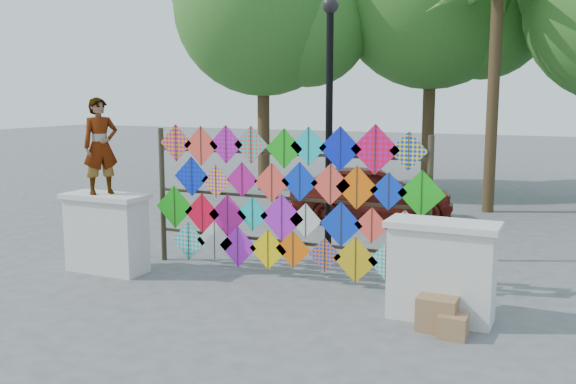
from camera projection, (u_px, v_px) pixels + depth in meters
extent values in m
plane|color=slate|center=(260.00, 288.00, 9.55)|extent=(80.00, 80.00, 0.00)
cube|color=silver|center=(107.00, 235.00, 10.40)|extent=(1.30, 0.55, 1.20)
cube|color=silver|center=(105.00, 196.00, 10.30)|extent=(1.40, 0.65, 0.08)
cube|color=silver|center=(441.00, 274.00, 8.17)|extent=(1.30, 0.55, 1.20)
cube|color=silver|center=(443.00, 225.00, 8.07)|extent=(1.40, 0.65, 0.08)
cylinder|color=#30291B|center=(163.00, 195.00, 11.05)|extent=(0.09, 0.09, 2.30)
cylinder|color=#30291B|center=(429.00, 216.00, 9.15)|extent=(0.09, 0.09, 2.30)
cube|color=#30291B|center=(283.00, 241.00, 10.19)|extent=(4.60, 0.04, 0.04)
cube|color=#30291B|center=(283.00, 198.00, 10.08)|extent=(4.60, 0.04, 0.04)
cube|color=#30291B|center=(283.00, 154.00, 9.98)|extent=(4.60, 0.04, 0.04)
cube|color=gold|center=(176.00, 143.00, 10.72)|extent=(0.62, 0.01, 0.62)
cube|color=#30291B|center=(176.00, 143.00, 10.70)|extent=(0.01, 0.01, 0.61)
cube|color=#FF4737|center=(201.00, 146.00, 10.52)|extent=(0.65, 0.01, 0.65)
cube|color=#30291B|center=(201.00, 146.00, 10.51)|extent=(0.01, 0.01, 0.64)
cube|color=#AF1BD0|center=(226.00, 144.00, 10.32)|extent=(0.62, 0.01, 0.62)
cube|color=#30291B|center=(226.00, 144.00, 10.30)|extent=(0.01, 0.01, 0.61)
cube|color=#0CC3C5|center=(251.00, 145.00, 10.13)|extent=(0.60, 0.01, 0.60)
cube|color=#30291B|center=(251.00, 145.00, 10.11)|extent=(0.01, 0.01, 0.59)
cube|color=#14A915|center=(284.00, 148.00, 9.89)|extent=(0.63, 0.01, 0.63)
cube|color=#30291B|center=(284.00, 149.00, 9.88)|extent=(0.01, 0.01, 0.61)
cube|color=#0CC3C5|center=(308.00, 146.00, 9.72)|extent=(0.60, 0.01, 0.60)
cube|color=#30291B|center=(308.00, 146.00, 9.71)|extent=(0.01, 0.01, 0.59)
cube|color=#081CCD|center=(340.00, 149.00, 9.51)|extent=(0.67, 0.01, 0.67)
cube|color=#30291B|center=(340.00, 149.00, 9.50)|extent=(0.01, 0.01, 0.66)
cube|color=#B91180|center=(375.00, 150.00, 9.28)|extent=(0.74, 0.01, 0.74)
cube|color=#30291B|center=(375.00, 150.00, 9.27)|extent=(0.01, 0.01, 0.73)
cube|color=yellow|center=(409.00, 151.00, 9.08)|extent=(0.56, 0.01, 0.56)
cube|color=#30291B|center=(408.00, 151.00, 9.07)|extent=(0.01, 0.01, 0.55)
cube|color=#0932D1|center=(192.00, 176.00, 10.63)|extent=(0.66, 0.01, 0.66)
cube|color=#30291B|center=(191.00, 176.00, 10.62)|extent=(0.01, 0.01, 0.65)
cube|color=#AF1BD0|center=(216.00, 181.00, 10.44)|extent=(0.54, 0.01, 0.54)
cube|color=#30291B|center=(216.00, 181.00, 10.43)|extent=(0.01, 0.01, 0.53)
cube|color=#B91180|center=(242.00, 180.00, 10.23)|extent=(0.56, 0.01, 0.56)
cube|color=#30291B|center=(242.00, 180.00, 10.22)|extent=(0.01, 0.01, 0.55)
cube|color=#FF4737|center=(272.00, 183.00, 10.02)|extent=(0.62, 0.01, 0.62)
cube|color=#30291B|center=(271.00, 183.00, 10.01)|extent=(0.01, 0.01, 0.61)
cube|color=#0932D1|center=(300.00, 182.00, 9.82)|extent=(0.62, 0.01, 0.62)
cube|color=#30291B|center=(299.00, 182.00, 9.80)|extent=(0.01, 0.01, 0.60)
cube|color=#FF4737|center=(330.00, 184.00, 9.61)|extent=(0.63, 0.01, 0.63)
cube|color=#30291B|center=(330.00, 184.00, 9.60)|extent=(0.01, 0.01, 0.62)
cube|color=#F86007|center=(357.00, 188.00, 9.44)|extent=(0.66, 0.01, 0.66)
cube|color=#30291B|center=(357.00, 188.00, 9.43)|extent=(0.01, 0.01, 0.65)
cube|color=#0932D1|center=(388.00, 191.00, 9.24)|extent=(0.56, 0.01, 0.56)
cube|color=#30291B|center=(388.00, 192.00, 9.23)|extent=(0.01, 0.01, 0.55)
cube|color=#14A915|center=(421.00, 194.00, 9.05)|extent=(0.69, 0.01, 0.69)
cube|color=#30291B|center=(421.00, 194.00, 9.04)|extent=(0.01, 0.01, 0.68)
cube|color=#14A915|center=(175.00, 207.00, 10.81)|extent=(0.73, 0.01, 0.73)
cube|color=#30291B|center=(174.00, 207.00, 10.80)|extent=(0.01, 0.01, 0.72)
cube|color=red|center=(202.00, 213.00, 10.59)|extent=(0.67, 0.01, 0.67)
cube|color=#30291B|center=(202.00, 213.00, 10.58)|extent=(0.01, 0.01, 0.66)
cube|color=#B91180|center=(228.00, 216.00, 10.39)|extent=(0.70, 0.01, 0.70)
cube|color=#30291B|center=(227.00, 216.00, 10.38)|extent=(0.01, 0.01, 0.69)
cube|color=#0CC3C5|center=(252.00, 214.00, 10.19)|extent=(0.55, 0.01, 0.55)
cube|color=#30291B|center=(252.00, 214.00, 10.18)|extent=(0.01, 0.01, 0.54)
cube|color=#AF1BD0|center=(282.00, 218.00, 9.98)|extent=(0.75, 0.01, 0.75)
cube|color=#30291B|center=(281.00, 218.00, 9.97)|extent=(0.01, 0.01, 0.74)
cube|color=silver|center=(306.00, 220.00, 9.82)|extent=(0.54, 0.01, 0.54)
cube|color=#30291B|center=(305.00, 221.00, 9.81)|extent=(0.01, 0.01, 0.53)
cube|color=#0932D1|center=(341.00, 224.00, 9.58)|extent=(0.68, 0.01, 0.68)
cube|color=#30291B|center=(341.00, 225.00, 9.57)|extent=(0.01, 0.01, 0.67)
cube|color=#FF4737|center=(372.00, 225.00, 9.38)|extent=(0.54, 0.01, 0.54)
cube|color=#30291B|center=(371.00, 226.00, 9.37)|extent=(0.01, 0.01, 0.53)
cube|color=yellow|center=(405.00, 230.00, 9.18)|extent=(0.58, 0.01, 0.58)
cube|color=#30291B|center=(404.00, 230.00, 9.17)|extent=(0.01, 0.01, 0.57)
cube|color=silver|center=(189.00, 241.00, 10.73)|extent=(0.65, 0.01, 0.65)
cube|color=#30291B|center=(188.00, 241.00, 10.72)|extent=(0.01, 0.01, 0.64)
cube|color=silver|center=(215.00, 241.00, 10.52)|extent=(0.68, 0.01, 0.68)
cube|color=#30291B|center=(214.00, 241.00, 10.51)|extent=(0.01, 0.01, 0.66)
cube|color=#AF1BD0|center=(238.00, 247.00, 10.34)|extent=(0.68, 0.01, 0.68)
cube|color=#30291B|center=(238.00, 247.00, 10.33)|extent=(0.01, 0.01, 0.66)
cube|color=yellow|center=(268.00, 250.00, 10.12)|extent=(0.65, 0.01, 0.65)
cube|color=#30291B|center=(268.00, 250.00, 10.11)|extent=(0.01, 0.01, 0.64)
cube|color=#F86007|center=(293.00, 249.00, 9.93)|extent=(0.59, 0.01, 0.59)
cube|color=#30291B|center=(293.00, 250.00, 9.92)|extent=(0.01, 0.01, 0.58)
cube|color=#0932D1|center=(325.00, 255.00, 9.72)|extent=(0.53, 0.01, 0.53)
cube|color=#30291B|center=(324.00, 255.00, 9.71)|extent=(0.01, 0.01, 0.52)
cube|color=gold|center=(356.00, 260.00, 9.52)|extent=(0.70, 0.01, 0.70)
cube|color=#30291B|center=(355.00, 260.00, 9.51)|extent=(0.01, 0.01, 0.69)
cube|color=#0CC3C5|center=(386.00, 262.00, 9.32)|extent=(0.55, 0.01, 0.55)
cube|color=#30291B|center=(386.00, 262.00, 9.31)|extent=(0.01, 0.01, 0.54)
cube|color=silver|center=(422.00, 264.00, 9.10)|extent=(0.57, 0.01, 0.57)
cube|color=#30291B|center=(421.00, 264.00, 9.09)|extent=(0.01, 0.01, 0.56)
cylinder|color=#4D3721|center=(264.00, 126.00, 19.21)|extent=(0.36, 0.36, 3.85)
sphere|color=#295C1D|center=(263.00, 6.00, 18.68)|extent=(5.20, 5.20, 5.20)
sphere|color=#295C1D|center=(308.00, 24.00, 18.49)|extent=(3.64, 3.64, 3.64)
cylinder|color=#4D3721|center=(428.00, 122.00, 19.12)|extent=(0.36, 0.36, 4.12)
sphere|color=#295C1D|center=(483.00, 10.00, 18.33)|extent=(3.92, 3.92, 3.92)
cylinder|color=#4D3721|center=(493.00, 99.00, 15.41)|extent=(0.28, 0.28, 5.50)
imported|color=#99999E|center=(101.00, 146.00, 10.20)|extent=(0.61, 0.67, 1.54)
imported|color=#5C160F|center=(369.00, 192.00, 14.73)|extent=(4.08, 2.88, 1.29)
cylinder|color=black|center=(329.00, 140.00, 10.91)|extent=(0.12, 0.12, 4.20)
sphere|color=black|center=(330.00, 5.00, 10.58)|extent=(0.28, 0.28, 0.28)
cube|color=#916C46|center=(438.00, 313.00, 7.86)|extent=(0.47, 0.42, 0.42)
cube|color=#916C46|center=(453.00, 326.00, 7.60)|extent=(0.33, 0.30, 0.28)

